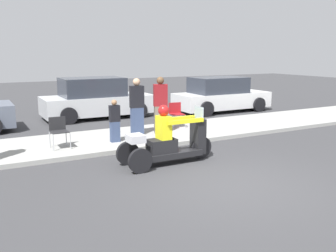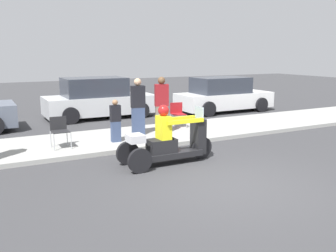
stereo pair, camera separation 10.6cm
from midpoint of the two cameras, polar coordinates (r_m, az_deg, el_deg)
name	(u,v)px [view 2 (the right image)]	position (r m, az deg, el deg)	size (l,w,h in m)	color
ground_plane	(228,184)	(7.82, 9.59, -8.72)	(60.00, 60.00, 0.00)	#38383A
sidewalk_strip	(139,137)	(11.64, -4.16, -1.65)	(28.00, 2.80, 0.12)	#9E9E99
motorcycle_trike	(169,143)	(8.96, 0.43, -2.62)	(2.40, 0.83, 1.43)	black
spectator_far_back	(138,108)	(11.57, -4.32, 2.81)	(0.45, 0.31, 1.74)	#38476B
spectator_mid_group	(116,121)	(10.72, -7.72, 0.68)	(0.29, 0.18, 1.21)	#38476B
spectator_with_child	(162,106)	(11.76, -0.73, 3.05)	(0.48, 0.37, 1.77)	#726656
folding_chair_curbside	(177,112)	(12.82, 1.68, 2.13)	(0.53, 0.53, 0.82)	#A5A8AD
folding_chair_set_back	(59,129)	(10.41, -15.94, -0.41)	(0.47, 0.47, 0.82)	#A5A8AD
parked_car_lot_right	(98,99)	(15.54, -10.38, 4.07)	(4.40, 2.06, 1.64)	silver
parked_car_lot_far	(223,96)	(17.06, 8.56, 4.62)	(4.36, 1.93, 1.55)	silver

